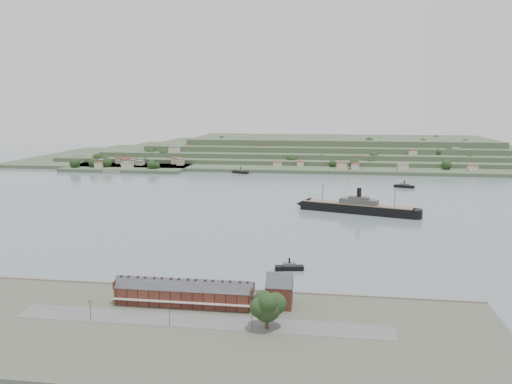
# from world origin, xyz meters

# --- Properties ---
(ground) EXTENTS (1400.00, 1400.00, 0.00)m
(ground) POSITION_xyz_m (0.00, 0.00, 0.00)
(ground) COLOR slate
(ground) RESTS_ON ground
(near_shore) EXTENTS (220.00, 80.00, 2.60)m
(near_shore) POSITION_xyz_m (0.00, -186.75, 1.01)
(near_shore) COLOR #4C5142
(near_shore) RESTS_ON ground
(terrace_row) EXTENTS (55.60, 9.80, 11.07)m
(terrace_row) POSITION_xyz_m (-10.00, -168.02, 6.84)
(terrace_row) COLOR #4F221C
(terrace_row) RESTS_ON ground
(gabled_building) EXTENTS (10.40, 10.18, 14.09)m
(gabled_building) POSITION_xyz_m (27.50, -164.00, 8.19)
(gabled_building) COLOR #4F221C
(gabled_building) RESTS_ON ground
(far_peninsula) EXTENTS (760.00, 309.00, 30.00)m
(far_peninsula) POSITION_xyz_m (27.91, 393.10, 11.88)
(far_peninsula) COLOR #3B5136
(far_peninsula) RESTS_ON ground
(steamship) EXTENTS (93.28, 36.92, 22.93)m
(steamship) POSITION_xyz_m (65.77, 23.81, 4.23)
(steamship) COLOR black
(steamship) RESTS_ON ground
(tugboat) EXTENTS (14.48, 6.17, 6.32)m
(tugboat) POSITION_xyz_m (27.87, -114.51, 1.54)
(tugboat) COLOR black
(tugboat) RESTS_ON ground
(ferry_west) EXTENTS (20.32, 12.63, 7.40)m
(ferry_west) POSITION_xyz_m (-54.46, 225.00, 1.78)
(ferry_west) COLOR black
(ferry_west) RESTS_ON ground
(ferry_east) EXTENTS (20.07, 11.18, 7.26)m
(ferry_east) POSITION_xyz_m (121.25, 146.38, 1.75)
(ferry_east) COLOR black
(ferry_east) RESTS_ON ground
(fig_tree) EXTENTS (12.73, 11.02, 14.21)m
(fig_tree) POSITION_xyz_m (25.33, -184.93, 10.67)
(fig_tree) COLOR #452F20
(fig_tree) RESTS_ON ground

